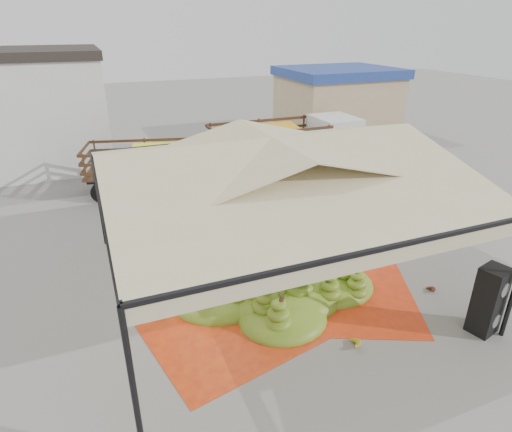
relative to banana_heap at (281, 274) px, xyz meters
name	(u,v)px	position (x,y,z in m)	size (l,w,h in m)	color
ground	(270,281)	(-0.04, 0.63, -0.59)	(90.00, 90.00, 0.00)	slate
canopy_tent	(272,166)	(-0.04, 0.63, 2.71)	(8.10, 8.10, 4.00)	black
building_tan	(337,104)	(9.96, 13.63, 1.48)	(6.30, 5.30, 4.10)	tan
tarp_left	(232,313)	(-1.46, -0.33, -0.59)	(4.28, 4.08, 0.01)	#D44914
tarp_right	(326,282)	(1.36, -0.01, -0.59)	(4.34, 4.56, 0.01)	red
banana_heap	(281,274)	(0.00, 0.00, 0.00)	(5.54, 4.55, 1.19)	#4F7A19
hand_yellow_a	(352,342)	(0.59, -2.41, -0.48)	(0.49, 0.40, 0.22)	gold
hand_yellow_b	(362,293)	(1.89, -0.91, -0.50)	(0.40, 0.33, 0.18)	gold
hand_red_a	(429,289)	(3.66, -1.41, -0.51)	(0.39, 0.32, 0.18)	#602B16
hand_red_b	(475,322)	(3.66, -2.90, -0.49)	(0.47, 0.38, 0.21)	#572714
hand_green	(311,318)	(0.15, -1.34, -0.49)	(0.46, 0.38, 0.21)	#4B7718
hanging_bunches	(376,200)	(2.05, -0.80, 2.03)	(4.74, 0.24, 0.20)	#3D6F17
speaker_stack	(488,300)	(3.66, -3.07, 0.23)	(0.71, 0.66, 1.65)	black
banana_leaves	(160,262)	(-2.66, 2.80, -0.59)	(0.96, 1.36, 3.70)	#3F7B21
vendor	(247,193)	(0.99, 5.05, 0.26)	(0.63, 0.41, 1.71)	gray
truck_left	(169,161)	(-1.11, 8.54, 0.68)	(6.33, 3.43, 2.06)	#492918
truck_right	(292,140)	(4.74, 9.02, 0.88)	(6.97, 2.48, 2.39)	#4C3119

